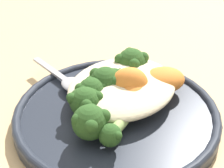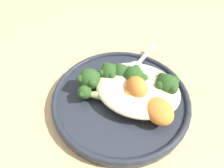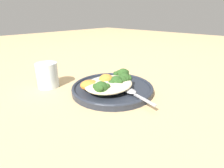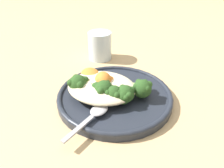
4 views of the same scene
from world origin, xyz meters
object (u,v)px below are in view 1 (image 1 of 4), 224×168
(broccoli_stalk_6, at_px, (99,118))
(broccoli_stalk_7, at_px, (121,119))
(quinoa_mound, at_px, (122,87))
(broccoli_stalk_2, at_px, (108,85))
(broccoli_stalk_1, at_px, (118,85))
(sweet_potato_chunk_1, at_px, (132,91))
(sweet_potato_chunk_2, at_px, (131,87))
(broccoli_stalk_4, at_px, (93,102))
(sweet_potato_chunk_0, at_px, (132,85))
(plate, at_px, (114,114))
(broccoli_stalk_0, at_px, (132,67))
(broccoli_stalk_3, at_px, (96,93))
(broccoli_stalk_5, at_px, (91,102))
(sweet_potato_chunk_3, at_px, (163,80))
(spoon, at_px, (69,82))

(broccoli_stalk_6, xyz_separation_m, broccoli_stalk_7, (-0.02, 0.02, -0.01))
(quinoa_mound, bearing_deg, broccoli_stalk_2, -42.19)
(broccoli_stalk_1, height_order, broccoli_stalk_6, broccoli_stalk_6)
(broccoli_stalk_6, distance_m, sweet_potato_chunk_1, 0.07)
(broccoli_stalk_1, bearing_deg, sweet_potato_chunk_2, -133.83)
(broccoli_stalk_4, xyz_separation_m, broccoli_stalk_6, (0.03, 0.03, 0.00))
(broccoli_stalk_7, relative_size, sweet_potato_chunk_0, 2.42)
(broccoli_stalk_6, bearing_deg, broccoli_stalk_7, 148.97)
(plate, height_order, broccoli_stalk_2, broccoli_stalk_2)
(plate, xyz_separation_m, broccoli_stalk_0, (-0.07, -0.02, 0.03))
(sweet_potato_chunk_0, bearing_deg, quinoa_mound, -87.89)
(broccoli_stalk_0, distance_m, sweet_potato_chunk_2, 0.04)
(broccoli_stalk_2, distance_m, broccoli_stalk_6, 0.07)
(quinoa_mound, height_order, sweet_potato_chunk_2, sweet_potato_chunk_2)
(broccoli_stalk_3, distance_m, broccoli_stalk_6, 0.05)
(plate, distance_m, broccoli_stalk_5, 0.04)
(sweet_potato_chunk_3, bearing_deg, sweet_potato_chunk_2, -31.31)
(broccoli_stalk_6, distance_m, spoon, 0.11)
(broccoli_stalk_3, xyz_separation_m, sweet_potato_chunk_3, (-0.08, 0.05, -0.00))
(broccoli_stalk_3, distance_m, spoon, 0.07)
(quinoa_mound, height_order, broccoli_stalk_1, broccoli_stalk_1)
(sweet_potato_chunk_1, bearing_deg, sweet_potato_chunk_2, -138.80)
(broccoli_stalk_5, height_order, broccoli_stalk_6, broccoli_stalk_6)
(broccoli_stalk_4, bearing_deg, sweet_potato_chunk_3, -155.87)
(broccoli_stalk_2, bearing_deg, sweet_potato_chunk_0, -145.36)
(broccoli_stalk_5, bearing_deg, broccoli_stalk_3, -116.22)
(quinoa_mound, xyz_separation_m, broccoli_stalk_0, (-0.04, -0.01, 0.01))
(broccoli_stalk_5, bearing_deg, sweet_potato_chunk_0, -158.40)
(broccoli_stalk_1, height_order, broccoli_stalk_3, broccoli_stalk_3)
(broccoli_stalk_4, distance_m, broccoli_stalk_6, 0.04)
(broccoli_stalk_5, relative_size, sweet_potato_chunk_1, 1.45)
(quinoa_mound, bearing_deg, broccoli_stalk_1, -77.44)
(broccoli_stalk_4, bearing_deg, sweet_potato_chunk_1, -160.24)
(quinoa_mound, relative_size, broccoli_stalk_0, 1.43)
(sweet_potato_chunk_0, relative_size, sweet_potato_chunk_1, 0.92)
(plate, bearing_deg, sweet_potato_chunk_1, 158.14)
(sweet_potato_chunk_0, distance_m, sweet_potato_chunk_2, 0.01)
(broccoli_stalk_2, distance_m, broccoli_stalk_3, 0.02)
(sweet_potato_chunk_0, xyz_separation_m, spoon, (0.02, -0.09, -0.02))
(broccoli_stalk_1, xyz_separation_m, broccoli_stalk_4, (0.05, -0.00, -0.00))
(broccoli_stalk_0, height_order, broccoli_stalk_7, broccoli_stalk_0)
(broccoli_stalk_1, relative_size, broccoli_stalk_4, 0.90)
(plate, bearing_deg, sweet_potato_chunk_0, 165.59)
(broccoli_stalk_3, height_order, broccoli_stalk_6, broccoli_stalk_6)
(broccoli_stalk_1, xyz_separation_m, sweet_potato_chunk_2, (-0.01, 0.02, 0.00))
(broccoli_stalk_1, xyz_separation_m, sweet_potato_chunk_3, (-0.05, 0.04, 0.00))
(broccoli_stalk_4, relative_size, sweet_potato_chunk_0, 1.85)
(sweet_potato_chunk_2, bearing_deg, quinoa_mound, -67.15)
(sweet_potato_chunk_3, relative_size, spoon, 0.47)
(plate, relative_size, sweet_potato_chunk_2, 5.58)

